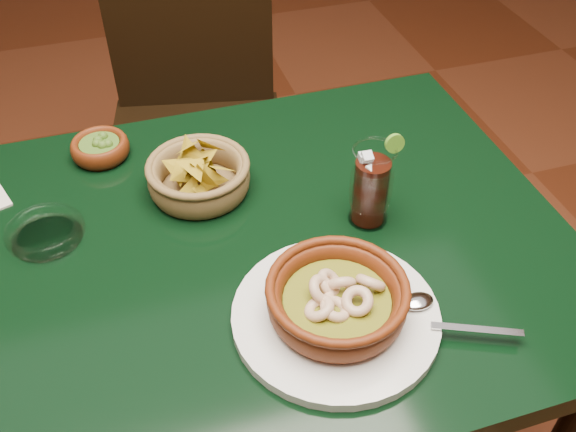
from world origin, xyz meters
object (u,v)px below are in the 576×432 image
object	(u,v)px
dining_table	(205,294)
chip_basket	(199,176)
dining_chair	(196,116)
shrimp_plate	(337,304)
cola_drink	(371,186)

from	to	relation	value
dining_table	chip_basket	xyz separation A→B (m)	(0.03, 0.15, 0.13)
dining_table	chip_basket	world-z (taller)	chip_basket
dining_chair	shrimp_plate	xyz separation A→B (m)	(0.04, -0.90, 0.25)
chip_basket	cola_drink	world-z (taller)	cola_drink
shrimp_plate	chip_basket	world-z (taller)	chip_basket
shrimp_plate	dining_chair	bearing A→B (deg)	92.87
shrimp_plate	chip_basket	size ratio (longest dim) A/B	1.81
shrimp_plate	chip_basket	distance (m)	0.36
shrimp_plate	dining_table	bearing A→B (deg)	130.51
dining_table	dining_chair	distance (m)	0.73
dining_chair	shrimp_plate	size ratio (longest dim) A/B	2.54
dining_chair	cola_drink	xyz separation A→B (m)	(0.17, -0.71, 0.29)
dining_chair	shrimp_plate	bearing A→B (deg)	-87.13
dining_chair	cola_drink	world-z (taller)	dining_chair
shrimp_plate	cola_drink	bearing A→B (deg)	55.75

